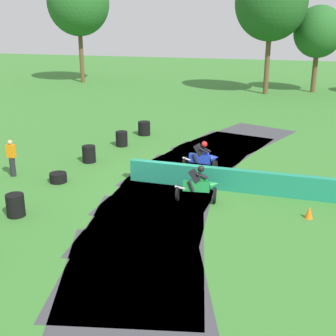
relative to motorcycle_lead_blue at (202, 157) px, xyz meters
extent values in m
plane|color=#38752D|center=(-0.86, -1.92, -0.66)|extent=(120.00, 120.00, 0.00)
cube|color=#3D3D42|center=(0.82, 6.01, -0.66)|extent=(6.48, 8.64, 0.01)
cube|color=#3D3D42|center=(-0.04, 3.44, -0.66)|extent=(5.76, 8.50, 0.01)
cube|color=#3D3D42|center=(-0.60, 0.78, -0.66)|extent=(4.96, 8.25, 0.01)
cube|color=#3D3D42|center=(-0.85, -1.92, -0.66)|extent=(4.10, 7.88, 0.01)
cube|color=#3D3D42|center=(-0.77, -4.63, -0.66)|extent=(4.51, 8.06, 0.01)
cube|color=#3D3D42|center=(-0.38, -7.31, -0.66)|extent=(5.35, 8.38, 0.01)
cube|color=#3D3D42|center=(0.32, -9.93, -0.66)|extent=(6.11, 8.58, 0.01)
cube|color=#1E8466|center=(4.23, -2.08, -0.21)|extent=(13.78, 0.73, 0.90)
cylinder|color=black|center=(0.61, -0.14, -0.36)|extent=(0.18, 0.69, 0.68)
cylinder|color=black|center=(-0.77, 0.06, -0.36)|extent=(0.18, 0.69, 0.68)
cube|color=#1E38B2|center=(-0.08, 0.00, -0.07)|extent=(1.04, 0.47, 0.44)
ellipsoid|color=#1E38B2|center=(0.11, 0.01, 0.19)|extent=(0.48, 0.37, 0.28)
cone|color=#1E38B2|center=(0.60, -0.07, 0.05)|extent=(0.43, 0.40, 0.45)
cylinder|color=#B2B2B7|center=(-0.69, -0.04, -0.13)|extent=(0.42, 0.16, 0.17)
cube|color=black|center=(-0.15, 0.07, 0.31)|extent=(0.53, 0.40, 0.60)
sphere|color=red|center=(0.08, 0.08, 0.59)|extent=(0.26, 0.26, 0.26)
cylinder|color=black|center=(0.16, 0.21, 0.31)|extent=(0.43, 0.17, 0.24)
cylinder|color=black|center=(0.11, -0.14, 0.36)|extent=(0.43, 0.17, 0.24)
cylinder|color=black|center=(-0.23, 0.21, -0.07)|extent=(0.27, 0.19, 0.42)
cylinder|color=black|center=(-0.28, -0.15, -0.02)|extent=(0.27, 0.19, 0.42)
cylinder|color=black|center=(1.20, -3.43, -0.37)|extent=(0.15, 0.73, 0.73)
cylinder|color=black|center=(-0.20, -3.55, -0.37)|extent=(0.15, 0.73, 0.73)
cube|color=#198438|center=(0.49, -3.42, -0.08)|extent=(1.03, 0.45, 0.46)
ellipsoid|color=#198438|center=(0.67, -3.34, 0.18)|extent=(0.47, 0.37, 0.30)
cone|color=#198438|center=(1.17, -3.33, 0.04)|extent=(0.42, 0.42, 0.47)
cylinder|color=#B2B2B7|center=(-0.09, -3.60, -0.13)|extent=(0.42, 0.13, 0.17)
cube|color=black|center=(0.41, -3.33, 0.29)|extent=(0.52, 0.41, 0.62)
sphere|color=black|center=(0.62, -3.25, 0.57)|extent=(0.26, 0.26, 0.26)
cylinder|color=black|center=(0.67, -3.13, 0.28)|extent=(0.43, 0.11, 0.24)
cylinder|color=black|center=(0.70, -3.48, 0.36)|extent=(0.43, 0.11, 0.24)
cylinder|color=black|center=(0.30, -3.25, -0.10)|extent=(0.28, 0.20, 0.42)
cylinder|color=black|center=(0.33, -3.60, -0.01)|extent=(0.28, 0.20, 0.42)
cylinder|color=black|center=(-4.60, 5.56, -0.56)|extent=(0.71, 0.71, 0.20)
cylinder|color=black|center=(-4.60, 5.56, -0.36)|extent=(0.71, 0.71, 0.20)
cylinder|color=black|center=(-4.60, 5.56, -0.16)|extent=(0.71, 0.71, 0.20)
cylinder|color=black|center=(-4.60, 5.56, 0.04)|extent=(0.71, 0.71, 0.20)
cylinder|color=black|center=(-5.00, 2.96, -0.56)|extent=(0.63, 0.63, 0.20)
cylinder|color=black|center=(-5.00, 2.96, -0.36)|extent=(0.63, 0.63, 0.20)
cylinder|color=black|center=(-5.00, 2.96, -0.16)|extent=(0.63, 0.63, 0.20)
cylinder|color=black|center=(-5.00, 2.96, 0.04)|extent=(0.63, 0.63, 0.20)
cylinder|color=black|center=(-5.46, -0.12, -0.56)|extent=(0.63, 0.63, 0.20)
cylinder|color=black|center=(-5.46, -0.12, -0.36)|extent=(0.63, 0.63, 0.20)
cylinder|color=black|center=(-5.46, -0.12, -0.16)|extent=(0.63, 0.63, 0.20)
cylinder|color=black|center=(-5.46, -0.12, 0.04)|extent=(0.63, 0.63, 0.20)
cylinder|color=black|center=(-5.52, -3.01, -0.56)|extent=(0.72, 0.72, 0.20)
cylinder|color=black|center=(-5.52, -3.01, -0.36)|extent=(0.72, 0.72, 0.20)
cylinder|color=black|center=(-5.25, -6.46, -0.56)|extent=(0.63, 0.63, 0.20)
cylinder|color=black|center=(-5.25, -6.46, -0.36)|extent=(0.63, 0.63, 0.20)
cylinder|color=black|center=(-5.25, -6.46, -0.16)|extent=(0.63, 0.63, 0.20)
cylinder|color=black|center=(-5.25, -6.46, 0.04)|extent=(0.63, 0.63, 0.20)
cylinder|color=#232328|center=(-7.78, -2.86, -0.23)|extent=(0.24, 0.24, 0.86)
cube|color=orange|center=(-7.78, -2.86, 0.48)|extent=(0.34, 0.22, 0.56)
sphere|color=tan|center=(-7.78, -2.86, 0.87)|extent=(0.20, 0.20, 0.20)
cone|color=orange|center=(4.57, -3.89, -0.44)|extent=(0.28, 0.28, 0.44)
cylinder|color=brown|center=(5.30, 25.10, 1.10)|extent=(0.44, 0.44, 3.52)
ellipsoid|color=#235B23|center=(5.30, 25.10, 4.71)|extent=(4.35, 4.35, 4.57)
cylinder|color=brown|center=(1.13, 22.88, 1.93)|extent=(0.44, 0.44, 5.19)
ellipsoid|color=#1E511E|center=(1.13, 22.88, 7.15)|extent=(6.18, 6.18, 6.49)
cylinder|color=brown|center=(-18.20, 25.37, 2.01)|extent=(0.44, 0.44, 5.34)
ellipsoid|color=#235B23|center=(-18.20, 25.37, 7.34)|extent=(6.25, 6.25, 6.57)
camera|label=1|loc=(3.75, -18.85, 5.92)|focal=48.13mm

